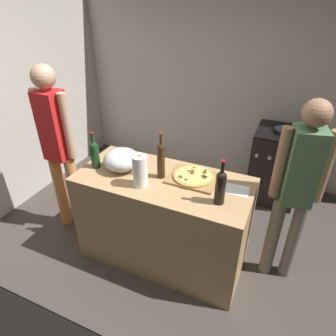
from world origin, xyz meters
The scene contains 15 objects.
ground_plane centered at (0.00, 1.20, -0.01)m, with size 4.68×3.00×0.02m, color #3F3833.
kitchen_wall_rear centered at (0.00, 2.45, 1.30)m, with size 4.68×0.10×2.60m, color #BCB7AD.
kitchen_wall_left centered at (-2.09, 1.20, 1.30)m, with size 0.10×3.00×2.60m, color #BCB7AD.
counter centered at (-0.12, 0.62, 0.44)m, with size 1.48×0.68×0.89m, color tan.
cutting_board centered at (0.10, 0.72, 0.90)m, with size 0.40×0.32×0.02m, color #9E7247.
pizza centered at (0.10, 0.72, 0.92)m, with size 0.33×0.33×0.03m.
mixing_bowl centered at (-0.52, 0.62, 0.98)m, with size 0.31×0.31×0.19m.
paper_towel_roll centered at (-0.25, 0.47, 1.02)m, with size 0.12×0.12×0.27m.
wine_bottle_dark centered at (0.38, 0.50, 1.04)m, with size 0.08×0.08×0.36m.
wine_bottle_amber centered at (-0.15, 0.64, 1.06)m, with size 0.06×0.06×0.40m.
wine_bottle_clear centered at (-0.75, 0.56, 1.02)m, with size 0.08×0.08×0.33m.
recipe_sheet centered at (0.46, 0.71, 0.89)m, with size 0.21×0.15×0.00m, color white.
stove centered at (0.68, 2.05, 0.44)m, with size 0.55×0.59×0.92m.
person_in_stripes centered at (-1.21, 0.61, 1.00)m, with size 0.39×0.21×1.72m.
person_in_red centered at (0.89, 0.85, 0.95)m, with size 0.38×0.25×1.64m.
Camera 1 is at (0.75, -1.25, 2.25)m, focal length 31.91 mm.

